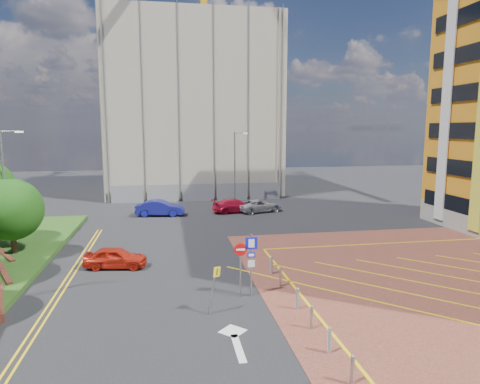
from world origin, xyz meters
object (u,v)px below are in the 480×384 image
object	(u,v)px
car_blue_back	(160,208)
car_silver_back	(259,206)
warning_sign	(214,284)
car_red_left	(116,258)
lamp_left_far	(5,184)
sign_cluster	(247,259)
tree_c	(11,210)
lamp_back	(235,165)
car_red_back	(236,206)

from	to	relation	value
car_blue_back	car_silver_back	distance (m)	9.91
warning_sign	car_red_left	bearing A→B (deg)	124.35
lamp_left_far	sign_cluster	distance (m)	18.58
sign_cluster	car_red_left	size ratio (longest dim) A/B	0.86
tree_c	car_silver_back	world-z (taller)	tree_c
lamp_back	car_blue_back	world-z (taller)	lamp_back
lamp_left_far	car_blue_back	size ratio (longest dim) A/B	1.74
lamp_left_far	car_red_back	xyz separation A→B (m)	(17.64, 10.64, -3.98)
lamp_left_far	warning_sign	bearing A→B (deg)	-44.94
car_blue_back	tree_c	bearing A→B (deg)	149.91
car_blue_back	car_red_left	bearing A→B (deg)	178.12
lamp_back	sign_cluster	bearing A→B (deg)	-97.97
lamp_back	sign_cluster	size ratio (longest dim) A/B	2.50
car_red_back	car_silver_back	world-z (taller)	car_red_back
car_blue_back	car_red_back	world-z (taller)	car_blue_back
car_red_left	lamp_back	bearing A→B (deg)	-18.92
tree_c	car_silver_back	size ratio (longest dim) A/B	1.07
lamp_left_far	car_red_left	bearing A→B (deg)	-34.44
car_red_left	car_red_back	distance (m)	18.76
car_blue_back	sign_cluster	bearing A→B (deg)	-160.56
tree_c	warning_sign	size ratio (longest dim) A/B	2.18
lamp_back	sign_cluster	world-z (taller)	lamp_back
car_red_left	car_red_back	world-z (taller)	car_red_back
tree_c	car_red_back	world-z (taller)	tree_c
tree_c	lamp_left_far	bearing A→B (deg)	114.71
sign_cluster	car_red_left	world-z (taller)	sign_cluster
lamp_back	car_red_back	xyz separation A→B (m)	(-0.86, -5.36, -3.68)
sign_cluster	warning_sign	world-z (taller)	sign_cluster
lamp_left_far	car_blue_back	world-z (taller)	lamp_left_far
tree_c	sign_cluster	size ratio (longest dim) A/B	1.53
warning_sign	car_red_left	size ratio (longest dim) A/B	0.60
warning_sign	car_silver_back	size ratio (longest dim) A/B	0.49
lamp_left_far	lamp_back	size ratio (longest dim) A/B	1.00
sign_cluster	car_red_left	xyz separation A→B (m)	(-7.03, 5.75, -1.32)
sign_cluster	car_red_back	xyz separation A→B (m)	(2.92, 21.65, -1.27)
car_silver_back	lamp_back	bearing A→B (deg)	-2.13
tree_c	sign_cluster	bearing A→B (deg)	-33.16
lamp_left_far	lamp_back	xyz separation A→B (m)	(18.50, 16.00, -0.30)
lamp_left_far	tree_c	bearing A→B (deg)	-65.29
lamp_back	car_red_back	bearing A→B (deg)	-99.16
tree_c	car_red_back	xyz separation A→B (m)	(16.72, 12.64, -2.51)
sign_cluster	car_blue_back	xyz separation A→B (m)	(-4.55, 21.12, -1.20)
lamp_left_far	car_red_left	size ratio (longest dim) A/B	2.14
warning_sign	car_blue_back	distance (m)	23.08
lamp_left_far	lamp_back	bearing A→B (deg)	40.86
car_red_back	car_red_left	bearing A→B (deg)	138.53
car_red_left	car_blue_back	bearing A→B (deg)	-1.12
warning_sign	car_red_back	world-z (taller)	warning_sign
warning_sign	car_blue_back	world-z (taller)	warning_sign
sign_cluster	car_red_back	distance (m)	21.89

